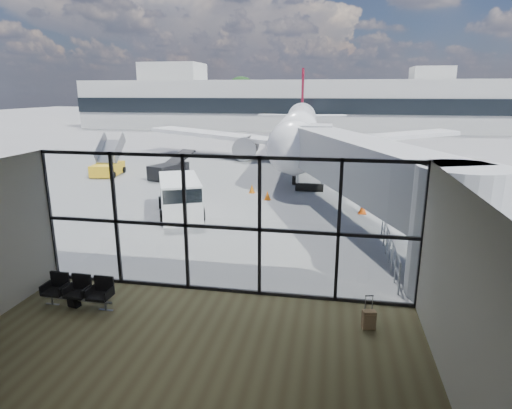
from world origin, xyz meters
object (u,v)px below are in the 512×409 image
(seating_row, at_px, (79,289))
(backpack, at_px, (74,300))
(suitcase, at_px, (369,320))
(service_van, at_px, (180,197))
(mobile_stairs, at_px, (108,167))
(belt_loader, at_px, (170,170))
(airliner, at_px, (299,128))

(seating_row, distance_m, backpack, 0.36)
(backpack, bearing_deg, suitcase, 13.32)
(backpack, distance_m, service_van, 10.07)
(service_van, bearing_deg, suitcase, -71.18)
(backpack, xyz_separation_m, mobile_stairs, (-9.66, 19.62, 0.37))
(backpack, bearing_deg, belt_loader, 114.27)
(seating_row, relative_size, airliner, 0.06)
(suitcase, xyz_separation_m, mobile_stairs, (-18.36, 19.30, 0.31))
(suitcase, xyz_separation_m, belt_loader, (-13.17, 18.95, 0.35))
(suitcase, distance_m, belt_loader, 23.08)
(seating_row, height_order, suitcase, seating_row)
(backpack, xyz_separation_m, service_van, (-0.26, 10.04, 0.77))
(airliner, distance_m, service_van, 22.61)
(belt_loader, bearing_deg, seating_row, -57.36)
(backpack, relative_size, belt_loader, 0.11)
(suitcase, bearing_deg, belt_loader, 112.59)
(suitcase, bearing_deg, service_van, 120.46)
(suitcase, height_order, mobile_stairs, mobile_stairs)
(suitcase, height_order, belt_loader, belt_loader)
(backpack, bearing_deg, airliner, 93.97)
(backpack, distance_m, airliner, 32.52)
(service_van, height_order, belt_loader, service_van)
(seating_row, relative_size, backpack, 4.47)
(seating_row, xyz_separation_m, belt_loader, (-4.61, 19.15, 0.10))
(seating_row, height_order, belt_loader, belt_loader)
(suitcase, relative_size, belt_loader, 0.22)
(suitcase, height_order, airliner, airliner)
(seating_row, xyz_separation_m, service_van, (-0.40, 9.92, 0.46))
(airliner, relative_size, mobile_stairs, 9.44)
(airliner, height_order, mobile_stairs, airliner)
(service_van, bearing_deg, belt_loader, 90.66)
(seating_row, relative_size, suitcase, 2.29)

